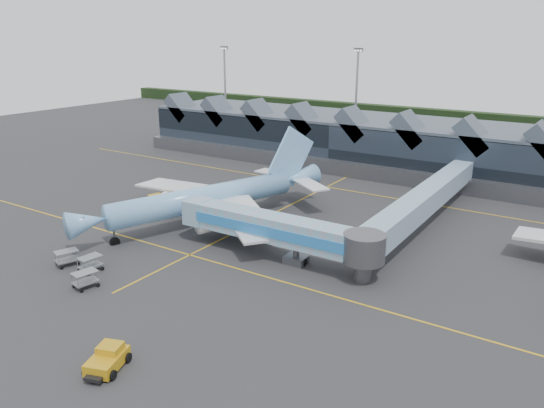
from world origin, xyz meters
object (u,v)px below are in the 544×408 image
Objects in this scene: main_airliner at (212,197)px; jet_bridge at (287,232)px; fuel_truck at (177,197)px; pushback_tug at (107,359)px.

main_airliner is 1.43× the size of jet_bridge.
main_airliner is 9.30m from fuel_truck.
fuel_truck is at bearing -173.47° from main_airliner.
main_airliner is at bearing 158.98° from jet_bridge.
fuel_truck is at bearing 106.16° from pushback_tug.
main_airliner is at bearing 2.82° from fuel_truck.
fuel_truck is 41.60m from pushback_tug.
pushback_tug is (-1.02, -25.83, -2.85)m from jet_bridge.
main_airliner is 8.45× the size of pushback_tug.
pushback_tug is (15.19, -31.85, -2.90)m from main_airliner.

